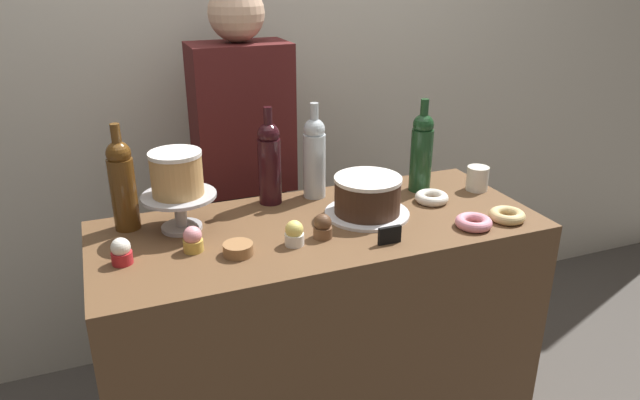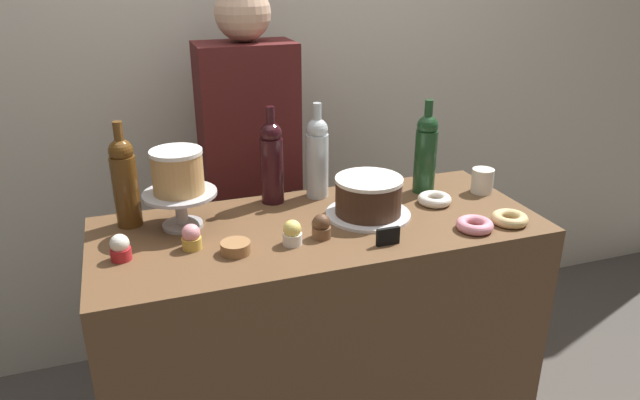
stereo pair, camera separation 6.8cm
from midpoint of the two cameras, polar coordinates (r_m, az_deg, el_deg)
name	(u,v)px [view 2 (the right image)]	position (r m, az deg, el deg)	size (l,w,h in m)	color
back_wall	(252,57)	(2.49, -5.90, 13.69)	(6.00, 0.05, 2.60)	beige
display_counter	(320,347)	(2.04, 0.98, -14.15)	(1.37, 0.58, 0.92)	brown
cake_stand_pedestal	(181,203)	(1.80, -12.39, -0.31)	(0.22, 0.22, 0.11)	#B2B2B7
white_layer_cake	(178,171)	(1.76, -12.66, 2.74)	(0.15, 0.15, 0.13)	tan
silver_serving_platter	(368,214)	(1.87, 5.73, -1.38)	(0.27, 0.27, 0.01)	white
chocolate_round_cake	(369,195)	(1.84, 5.81, 0.44)	(0.21, 0.21, 0.12)	#3D2619
wine_bottle_green	(426,152)	(2.05, 11.21, 4.59)	(0.08, 0.08, 0.33)	#193D1E
wine_bottle_clear	(317,156)	(1.97, 0.72, 4.29)	(0.08, 0.08, 0.33)	#B2BCC1
wine_bottle_amber	(125,181)	(1.83, -17.51, 1.80)	(0.08, 0.08, 0.33)	#5B3814
wine_bottle_dark_red	(272,161)	(1.92, -3.72, 3.83)	(0.08, 0.08, 0.33)	black
cupcake_strawberry	(191,237)	(1.67, -11.31, -3.60)	(0.06, 0.06, 0.07)	gold
cupcake_lemon	(292,233)	(1.66, -1.55, -3.26)	(0.06, 0.06, 0.07)	white
cupcake_chocolate	(321,227)	(1.70, 1.28, -2.64)	(0.06, 0.06, 0.07)	brown
cupcake_vanilla	(120,248)	(1.66, -17.81, -4.49)	(0.06, 0.06, 0.07)	red
donut_glazed	(510,219)	(1.90, 18.98, -1.74)	(0.11, 0.11, 0.03)	#E0C17F
donut_sugar	(435,199)	(1.99, 12.07, 0.06)	(0.11, 0.11, 0.03)	silver
donut_pink	(475,225)	(1.83, 15.88, -2.37)	(0.11, 0.11, 0.03)	pink
cookie_stack	(236,248)	(1.64, -7.05, -4.63)	(0.08, 0.08, 0.03)	olive
price_sign_chalkboard	(388,236)	(1.68, 7.80, -3.54)	(0.07, 0.01, 0.05)	black
coffee_cup_ceramic	(482,181)	(2.12, 16.44, 1.81)	(0.08, 0.08, 0.08)	silver
barista_figure	(251,188)	(2.31, -5.91, 1.15)	(0.36, 0.22, 1.60)	black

